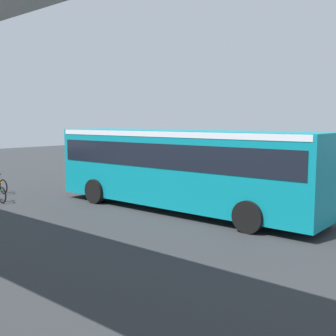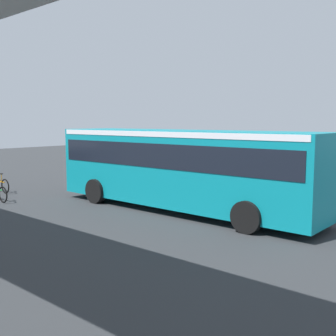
# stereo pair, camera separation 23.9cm
# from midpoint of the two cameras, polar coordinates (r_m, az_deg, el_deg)

# --- Properties ---
(ground) EXTENTS (80.00, 80.00, 0.00)m
(ground) POSITION_cam_midpoint_polar(r_m,az_deg,el_deg) (16.91, 2.63, -5.45)
(ground) COLOR #2D3033
(city_bus) EXTENTS (11.54, 2.85, 3.15)m
(city_bus) POSITION_cam_midpoint_polar(r_m,az_deg,el_deg) (16.07, 2.22, 0.72)
(city_bus) COLOR #0C8493
(city_bus) RESTS_ON ground
(bicycle_orange) EXTENTS (1.77, 0.44, 0.96)m
(bicycle_orange) POSITION_cam_midpoint_polar(r_m,az_deg,el_deg) (21.91, -21.97, -2.18)
(bicycle_orange) COLOR black
(bicycle_orange) RESTS_ON ground
(traffic_sign) EXTENTS (0.08, 0.60, 2.80)m
(traffic_sign) POSITION_cam_midpoint_polar(r_m,az_deg,el_deg) (24.28, -5.04, 2.68)
(traffic_sign) COLOR slate
(traffic_sign) RESTS_ON ground
(lane_dash_left) EXTENTS (2.00, 0.20, 0.01)m
(lane_dash_left) POSITION_cam_midpoint_polar(r_m,az_deg,el_deg) (17.28, 18.93, -5.54)
(lane_dash_left) COLOR silver
(lane_dash_left) RESTS_ON ground
(lane_dash_centre) EXTENTS (2.00, 0.20, 0.01)m
(lane_dash_centre) POSITION_cam_midpoint_polar(r_m,az_deg,el_deg) (19.09, 7.70, -4.12)
(lane_dash_centre) COLOR silver
(lane_dash_centre) RESTS_ON ground
(lane_dash_right) EXTENTS (2.00, 0.20, 0.01)m
(lane_dash_right) POSITION_cam_midpoint_polar(r_m,az_deg,el_deg) (21.49, -1.27, -2.86)
(lane_dash_right) COLOR silver
(lane_dash_right) RESTS_ON ground
(lane_dash_rightmost) EXTENTS (2.00, 0.20, 0.01)m
(lane_dash_rightmost) POSITION_cam_midpoint_polar(r_m,az_deg,el_deg) (24.32, -8.29, -1.83)
(lane_dash_rightmost) COLOR silver
(lane_dash_rightmost) RESTS_ON ground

